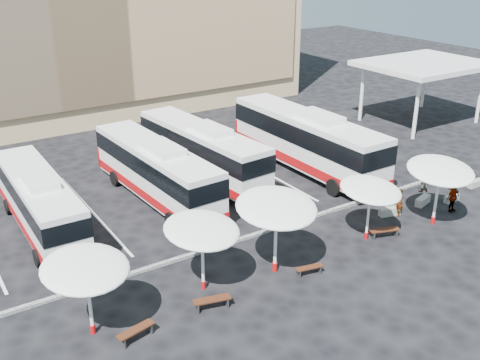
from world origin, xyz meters
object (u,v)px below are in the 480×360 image
bus_3 (306,139)px  conc_bench_1 (423,201)px  bus_1 (156,170)px  passenger_2 (453,197)px  wood_bench_1 (212,301)px  passenger_1 (424,180)px  wood_bench_2 (309,269)px  passenger_0 (400,202)px  sunshade_2 (276,208)px  conc_bench_0 (390,211)px  passenger_3 (453,177)px  bus_2 (202,149)px  conc_bench_2 (452,198)px  sunshade_1 (202,230)px  sunshade_3 (371,190)px  wood_bench_0 (136,331)px  wood_bench_3 (384,231)px  sunshade_4 (440,171)px  conc_bench_3 (475,183)px  sunshade_0 (85,269)px  bus_0 (39,201)px

bus_3 → conc_bench_1: 8.80m
bus_1 → passenger_2: bus_1 is taller
wood_bench_1 → passenger_1: size_ratio=1.10×
wood_bench_2 → passenger_0: size_ratio=0.86×
wood_bench_2 → passenger_1: size_ratio=0.90×
sunshade_2 → wood_bench_2: bearing=-44.1°
conc_bench_0 → passenger_0: passenger_0 is taller
passenger_3 → bus_2: bearing=-26.5°
conc_bench_2 → passenger_0: (-4.08, 0.43, 0.61)m
sunshade_1 → wood_bench_2: sunshade_1 is taller
passenger_0 → passenger_3: 5.68m
sunshade_1 → passenger_3: (18.68, 1.16, -2.16)m
sunshade_3 → passenger_2: (6.50, -0.31, -1.92)m
bus_1 → passenger_1: (14.46, -8.03, -1.15)m
bus_1 → sunshade_1: bus_1 is taller
conc_bench_0 → passenger_1: 4.45m
sunshade_3 → wood_bench_0: sunshade_3 is taller
wood_bench_3 → passenger_0: passenger_0 is taller
wood_bench_2 → wood_bench_3: (5.63, 0.64, 0.06)m
sunshade_4 → passenger_1: size_ratio=2.97×
wood_bench_2 → conc_bench_3: conc_bench_3 is taller
bus_1 → conc_bench_1: bus_1 is taller
conc_bench_2 → bus_2: bearing=132.9°
sunshade_0 → conc_bench_2: 22.58m
passenger_3 → sunshade_4: bearing=41.3°
bus_1 → conc_bench_2: bus_1 is taller
passenger_0 → passenger_3: (5.62, 0.77, 0.00)m
sunshade_2 → sunshade_4: sunshade_2 is taller
bus_0 → conc_bench_0: bus_0 is taller
bus_3 → sunshade_1: bus_3 is taller
conc_bench_1 → conc_bench_2: (1.78, -0.67, -0.03)m
bus_2 → sunshade_3: bearing=-80.5°
bus_1 → bus_2: bearing=18.3°
wood_bench_1 → wood_bench_3: wood_bench_1 is taller
bus_0 → conc_bench_1: bearing=-23.8°
bus_1 → passenger_0: bus_1 is taller
passenger_0 → passenger_2: 3.22m
conc_bench_1 → passenger_0: size_ratio=0.78×
wood_bench_0 → bus_3: bearing=31.8°
bus_3 → conc_bench_2: 10.02m
sunshade_1 → wood_bench_2: bearing=-19.5°
sunshade_0 → conc_bench_0: (17.88, 1.03, -2.77)m
bus_1 → bus_2: bus_2 is taller
bus_2 → passenger_0: size_ratio=7.43×
sunshade_0 → conc_bench_3: sunshade_0 is taller
bus_2 → passenger_3: bearing=-44.9°
wood_bench_0 → passenger_1: bearing=9.7°
bus_0 → passenger_2: (20.60, -10.51, -0.88)m
bus_0 → passenger_0: bearing=-27.1°
bus_2 → wood_bench_3: size_ratio=7.23×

